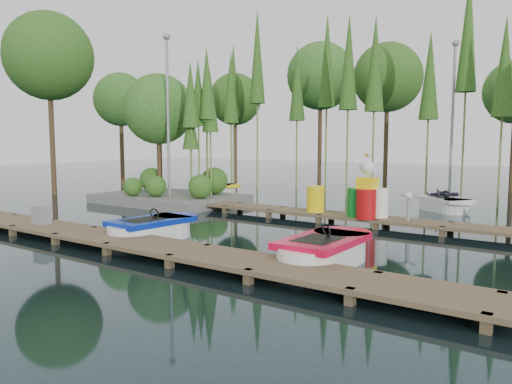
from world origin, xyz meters
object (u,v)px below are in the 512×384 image
Objects in this scene: utility_cabinet at (42,215)px; drum_cluster at (367,198)px; boat_yellow_far at (215,189)px; yellow_barrel at (316,199)px; boat_red at (324,252)px; boat_blue at (152,230)px; island at (168,131)px.

utility_cabinet is 0.26× the size of drum_cluster.
boat_yellow_far is 11.62m from utility_cabinet.
utility_cabinet is at bearing -74.39° from boat_yellow_far.
utility_cabinet is at bearing -127.76° from yellow_barrel.
boat_red is 3.32× the size of yellow_barrel.
drum_cluster is (10.15, -4.44, 0.66)m from boat_yellow_far.
yellow_barrel is 1.99m from drum_cluster.
boat_yellow_far reaches higher than utility_cabinet.
boat_blue is 1.37× the size of drum_cluster.
boat_red is (5.31, 0.24, 0.02)m from boat_blue.
boat_yellow_far is (-11.35, 9.71, -0.02)m from boat_red.
yellow_barrel is at bearing -25.75° from boat_yellow_far.
boat_yellow_far reaches higher than boat_red.
utility_cabinet is at bearing -72.14° from island.
boat_red is 5.40× the size of utility_cabinet.
boat_red is at bearing -29.25° from island.
utility_cabinet is (2.51, -7.79, -2.60)m from island.
boat_red is 14.94m from boat_yellow_far.
boat_yellow_far is 3.13× the size of yellow_barrel.
drum_cluster is (4.11, 5.51, 0.66)m from boat_blue.
yellow_barrel is at bearing -5.69° from island.
boat_yellow_far is 11.10m from drum_cluster.
boat_yellow_far is 9.25m from yellow_barrel.
boat_red is 6.30m from yellow_barrel.
boat_blue is 11.64m from boat_yellow_far.
boat_red is at bearing -38.67° from boat_yellow_far.
boat_blue is 5.31m from boat_red.
yellow_barrel is at bearing 52.24° from utility_cabinet.
drum_cluster reaches higher than boat_yellow_far.
boat_red is 1.40× the size of drum_cluster.
drum_cluster is at bearing 103.05° from boat_red.
island reaches higher than boat_blue.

